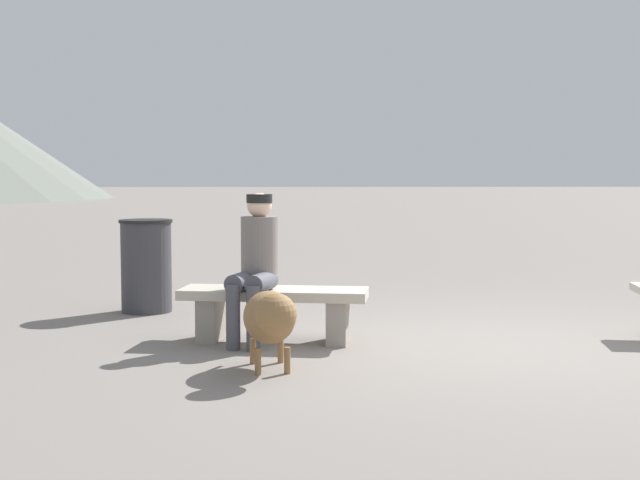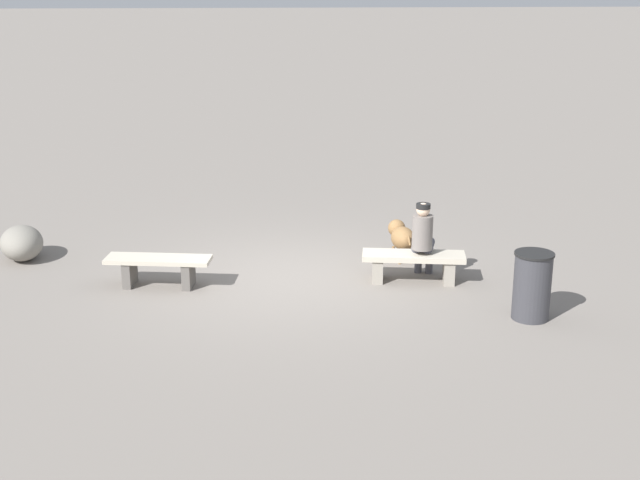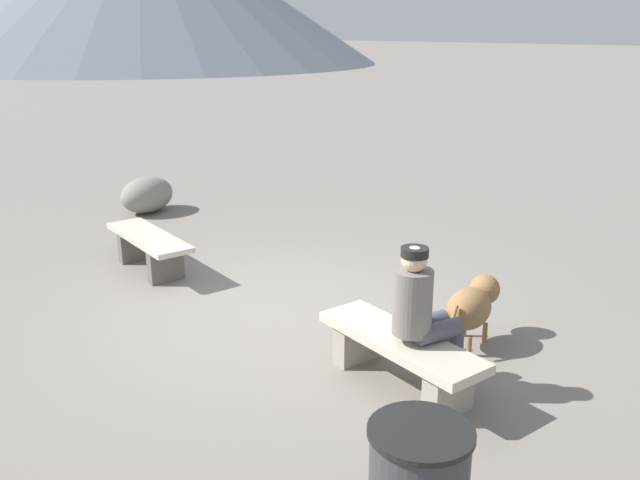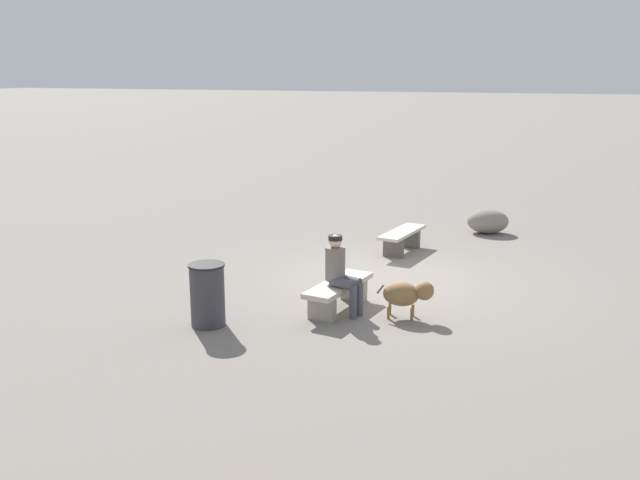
{
  "view_description": "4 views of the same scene",
  "coord_description": "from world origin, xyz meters",
  "px_view_note": "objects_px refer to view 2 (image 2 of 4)",
  "views": [
    {
      "loc": [
        1.65,
        6.46,
        1.33
      ],
      "look_at": [
        1.42,
        -0.14,
        0.83
      ],
      "focal_mm": 47.1,
      "sensor_mm": 36.0,
      "label": 1
    },
    {
      "loc": [
        -0.51,
        -12.07,
        4.37
      ],
      "look_at": [
        0.44,
        0.16,
        0.54
      ],
      "focal_mm": 48.18,
      "sensor_mm": 36.0,
      "label": 2
    },
    {
      "loc": [
        4.65,
        -4.11,
        2.74
      ],
      "look_at": [
        0.38,
        0.3,
        0.78
      ],
      "focal_mm": 37.65,
      "sensor_mm": 36.0,
      "label": 3
    },
    {
      "loc": [
        11.36,
        2.98,
        3.57
      ],
      "look_at": [
        0.77,
        -0.93,
        0.8
      ],
      "focal_mm": 39.07,
      "sensor_mm": 36.0,
      "label": 4
    }
  ],
  "objects_px": {
    "bench_left": "(159,266)",
    "boulder": "(22,243)",
    "trash_bin": "(532,286)",
    "seated_person": "(423,236)",
    "bench_right": "(413,262)",
    "dog": "(401,236)"
  },
  "relations": [
    {
      "from": "bench_right",
      "to": "seated_person",
      "type": "distance_m",
      "value": 0.42
    },
    {
      "from": "trash_bin",
      "to": "boulder",
      "type": "relative_size",
      "value": 1.0
    },
    {
      "from": "bench_left",
      "to": "boulder",
      "type": "relative_size",
      "value": 1.72
    },
    {
      "from": "bench_left",
      "to": "seated_person",
      "type": "xyz_separation_m",
      "value": [
        3.87,
        -0.01,
        0.38
      ]
    },
    {
      "from": "bench_right",
      "to": "dog",
      "type": "xyz_separation_m",
      "value": [
        -0.0,
        1.05,
        0.08
      ]
    },
    {
      "from": "bench_left",
      "to": "boulder",
      "type": "xyz_separation_m",
      "value": [
        -2.29,
        1.41,
        -0.03
      ]
    },
    {
      "from": "seated_person",
      "to": "boulder",
      "type": "distance_m",
      "value": 6.33
    },
    {
      "from": "trash_bin",
      "to": "bench_right",
      "type": "bearing_deg",
      "value": 129.91
    },
    {
      "from": "seated_person",
      "to": "boulder",
      "type": "relative_size",
      "value": 1.31
    },
    {
      "from": "bench_left",
      "to": "seated_person",
      "type": "relative_size",
      "value": 1.31
    },
    {
      "from": "bench_right",
      "to": "trash_bin",
      "type": "xyz_separation_m",
      "value": [
        1.28,
        -1.54,
        0.16
      ]
    },
    {
      "from": "boulder",
      "to": "trash_bin",
      "type": "bearing_deg",
      "value": -22.48
    },
    {
      "from": "bench_right",
      "to": "dog",
      "type": "relative_size",
      "value": 1.85
    },
    {
      "from": "seated_person",
      "to": "boulder",
      "type": "xyz_separation_m",
      "value": [
        -6.16,
        1.41,
        -0.41
      ]
    },
    {
      "from": "seated_person",
      "to": "bench_left",
      "type": "bearing_deg",
      "value": -163.11
    },
    {
      "from": "dog",
      "to": "boulder",
      "type": "xyz_separation_m",
      "value": [
        -6.02,
        0.43,
        -0.1
      ]
    },
    {
      "from": "bench_left",
      "to": "seated_person",
      "type": "distance_m",
      "value": 3.89
    },
    {
      "from": "bench_left",
      "to": "dog",
      "type": "relative_size",
      "value": 1.87
    },
    {
      "from": "bench_right",
      "to": "boulder",
      "type": "bearing_deg",
      "value": 175.07
    },
    {
      "from": "bench_left",
      "to": "bench_right",
      "type": "xyz_separation_m",
      "value": [
        3.73,
        -0.08,
        -0.01
      ]
    },
    {
      "from": "seated_person",
      "to": "trash_bin",
      "type": "bearing_deg",
      "value": -37.55
    },
    {
      "from": "bench_left",
      "to": "dog",
      "type": "xyz_separation_m",
      "value": [
        3.73,
        0.97,
        0.07
      ]
    }
  ]
}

